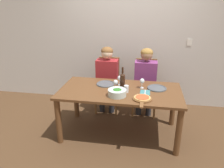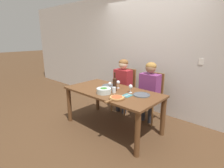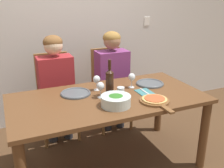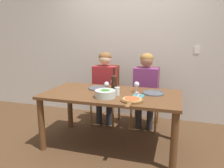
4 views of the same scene
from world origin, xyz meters
The scene contains 17 objects.
ground_plane centered at (0.00, 0.00, 0.00)m, with size 40.00×40.00×0.00m, color #4C331E.
back_wall centered at (0.00, 1.24, 1.35)m, with size 10.00×0.06×2.70m.
dining_table centered at (0.00, 0.00, 0.63)m, with size 1.78×0.90×0.74m.
chair_left centered at (-0.33, 0.82, 0.52)m, with size 0.42×0.42×0.99m.
chair_right centered at (0.35, 0.82, 0.52)m, with size 0.42×0.42×0.99m.
person_woman centered at (-0.33, 0.70, 0.73)m, with size 0.47×0.51×1.22m.
person_man centered at (0.35, 0.70, 0.73)m, with size 0.47×0.51×1.22m.
wine_bottle centered at (0.03, 0.03, 0.87)m, with size 0.07×0.07×0.34m.
broccoli_bowl centered at (-0.01, -0.21, 0.78)m, with size 0.26×0.26×0.10m.
dinner_plate_left centered at (-0.26, 0.18, 0.75)m, with size 0.29×0.29×0.02m.
dinner_plate_right centered at (0.53, 0.14, 0.75)m, with size 0.29×0.29×0.02m.
pizza_on_board centered at (0.33, -0.28, 0.75)m, with size 0.26×0.40×0.04m.
wine_glass_left centered at (-0.04, 0.20, 0.84)m, with size 0.07×0.07×0.15m.
wine_glass_right centered at (0.31, 0.13, 0.84)m, with size 0.07×0.07×0.15m.
wine_glass_centre centered at (-0.07, 0.01, 0.84)m, with size 0.07×0.07×0.15m.
water_tumbler centered at (0.10, -0.07, 0.79)m, with size 0.07×0.07×0.10m.
fork_on_napkin centered at (0.37, -0.04, 0.74)m, with size 0.14×0.18×0.01m.
Camera 4 is at (0.82, -2.66, 1.49)m, focal length 35.00 mm.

